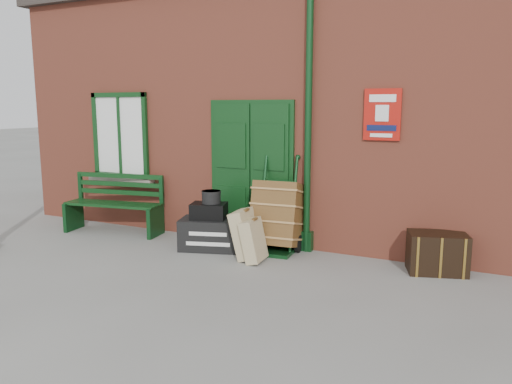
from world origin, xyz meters
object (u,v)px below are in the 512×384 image
Objects in this scene: houdini_trunk at (212,234)px; dark_trunk at (437,253)px; bench at (115,202)px; porter_trolley at (277,216)px.

houdini_trunk is 3.24m from dark_trunk.
dark_trunk is at bearing -7.48° from bench.
dark_trunk is at bearing -4.67° from porter_trolley.
porter_trolley is at bearing -6.53° from bench.
porter_trolley is (0.94, 0.34, 0.31)m from houdini_trunk.
houdini_trunk is (2.06, -0.19, -0.29)m from bench.
bench is 2.09m from houdini_trunk.
dark_trunk is (2.28, 0.03, -0.28)m from porter_trolley.
houdini_trunk is 0.67× the size of porter_trolley.
porter_trolley is 2.30m from dark_trunk.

